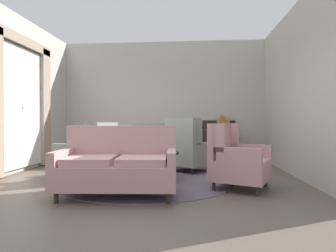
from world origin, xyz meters
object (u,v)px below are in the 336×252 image
object	(u,v)px
coffee_table	(152,156)
armchair_near_sideboard	(91,155)
armchair_back_corner	(236,160)
armchair_foreground_right	(188,150)
porcelain_vase	(149,144)
gramophone	(222,119)
armchair_near_window	(149,148)
sideboard	(219,143)
settee	(118,166)

from	to	relation	value
coffee_table	armchair_near_sideboard	xyz separation A→B (m)	(-1.14, 0.11, 0.00)
coffee_table	armchair_back_corner	bearing A→B (deg)	-18.75
armchair_foreground_right	porcelain_vase	bearing A→B (deg)	94.83
armchair_foreground_right	armchair_near_sideboard	size ratio (longest dim) A/B	1.05
armchair_foreground_right	gramophone	bearing A→B (deg)	-78.73
armchair_near_window	sideboard	distance (m)	2.11
armchair_near_sideboard	gramophone	distance (m)	3.66
armchair_back_corner	armchair_foreground_right	size ratio (longest dim) A/B	0.97
settee	armchair_near_sideboard	distance (m)	1.42
sideboard	coffee_table	bearing A→B (deg)	-117.59
armchair_foreground_right	armchair_near_sideboard	bearing A→B (deg)	63.83
armchair_back_corner	sideboard	bearing A→B (deg)	23.72
gramophone	sideboard	bearing A→B (deg)	118.42
armchair_foreground_right	sideboard	xyz separation A→B (m)	(0.79, 1.74, 0.02)
gramophone	armchair_near_sideboard	bearing A→B (deg)	-136.22
settee	sideboard	distance (m)	4.14
armchair_back_corner	sideboard	distance (m)	3.16
armchair_near_sideboard	gramophone	bearing A→B (deg)	146.35
armchair_back_corner	armchair_near_window	xyz separation A→B (m)	(-1.65, 1.89, -0.00)
armchair_foreground_right	armchair_near_sideboard	distance (m)	1.95
armchair_near_window	armchair_near_sideboard	xyz separation A→B (m)	(-0.87, -1.31, -0.00)
sideboard	gramophone	bearing A→B (deg)	-61.58
armchair_foreground_right	armchair_back_corner	bearing A→B (deg)	156.36
coffee_table	gramophone	distance (m)	3.05
porcelain_vase	armchair_foreground_right	world-z (taller)	armchair_foreground_right
coffee_table	sideboard	bearing A→B (deg)	62.41
coffee_table	sideboard	xyz separation A→B (m)	(1.41, 2.69, 0.05)
porcelain_vase	sideboard	xyz separation A→B (m)	(1.45, 2.75, -0.17)
armchair_near_sideboard	sideboard	world-z (taller)	sideboard
coffee_table	armchair_near_window	bearing A→B (deg)	100.85
porcelain_vase	gramophone	xyz separation A→B (m)	(1.50, 2.66, 0.44)
coffee_table	armchair_back_corner	world-z (taller)	armchair_back_corner
settee	armchair_back_corner	world-z (taller)	armchair_back_corner
coffee_table	sideboard	distance (m)	3.04
armchair_back_corner	gramophone	size ratio (longest dim) A/B	1.91
coffee_table	armchair_near_sideboard	world-z (taller)	armchair_near_sideboard
armchair_foreground_right	sideboard	size ratio (longest dim) A/B	1.03
armchair_near_sideboard	sideboard	distance (m)	3.63
coffee_table	armchair_near_sideboard	distance (m)	1.15
armchair_back_corner	armchair_near_sideboard	distance (m)	2.59
armchair_near_window	settee	bearing A→B (deg)	77.13
armchair_foreground_right	sideboard	bearing A→B (deg)	-76.13
armchair_near_sideboard	sideboard	xyz separation A→B (m)	(2.55, 2.58, 0.05)
porcelain_vase	coffee_table	bearing A→B (deg)	50.28
settee	armchair_foreground_right	distance (m)	2.23
porcelain_vase	armchair_foreground_right	size ratio (longest dim) A/B	0.29
armchair_near_window	armchair_near_sideboard	size ratio (longest dim) A/B	0.95
coffee_table	armchair_foreground_right	world-z (taller)	armchair_foreground_right
coffee_table	sideboard	size ratio (longest dim) A/B	0.89
armchair_foreground_right	sideboard	distance (m)	1.91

